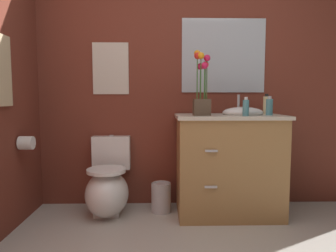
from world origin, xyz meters
TOP-DOWN VIEW (x-y plane):
  - wall_back at (0.20, 1.77)m, footprint 4.33×0.05m
  - toilet at (-0.70, 1.47)m, footprint 0.38×0.59m
  - vanity_cabinet at (0.38, 1.45)m, footprint 0.94×0.56m
  - flower_vase at (0.12, 1.35)m, footprint 0.14×0.14m
  - soap_bottle at (0.75, 1.55)m, footprint 0.06×0.06m
  - lotion_bottle at (0.48, 1.28)m, footprint 0.05×0.05m
  - hand_wash_bottle at (0.71, 1.38)m, footprint 0.06×0.06m
  - trash_bin at (-0.22, 1.51)m, footprint 0.18×0.18m
  - wall_poster at (-0.70, 1.74)m, footprint 0.34×0.01m
  - wall_mirror at (0.38, 1.74)m, footprint 0.80×0.01m
  - hanging_towel at (-1.38, 1.02)m, footprint 0.03×0.28m
  - toilet_paper_roll at (-1.32, 1.28)m, footprint 0.11×0.11m

SIDE VIEW (x-z plane):
  - trash_bin at x=-0.22m, z-range 0.00..0.27m
  - toilet at x=-0.70m, z-range -0.10..0.59m
  - vanity_cabinet at x=0.38m, z-range -0.08..1.00m
  - toilet_paper_roll at x=-1.32m, z-range 0.62..0.74m
  - lotion_bottle at x=0.48m, z-range 0.89..1.05m
  - hand_wash_bottle at x=0.71m, z-range 0.89..1.05m
  - soap_bottle at x=0.75m, z-range 0.89..1.08m
  - flower_vase at x=0.12m, z-range 0.82..1.37m
  - hanging_towel at x=-1.38m, z-range 0.99..1.51m
  - wall_back at x=0.20m, z-range 0.00..2.50m
  - wall_poster at x=-0.70m, z-range 1.08..1.57m
  - wall_mirror at x=0.38m, z-range 1.10..1.80m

